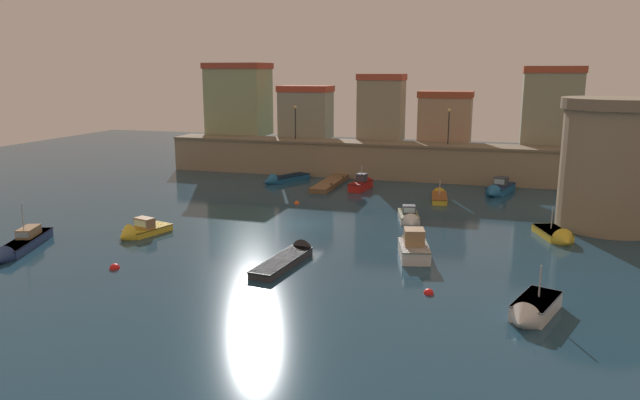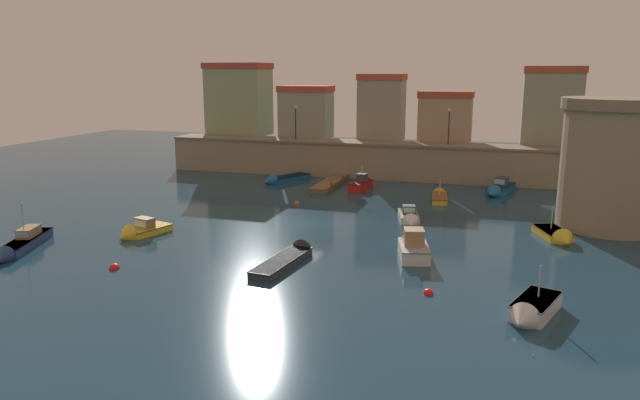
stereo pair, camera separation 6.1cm
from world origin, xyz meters
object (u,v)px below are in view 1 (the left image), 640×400
object	(u,v)px
fortress_tower	(613,163)
moored_boat_7	(409,218)
moored_boat_6	(413,246)
mooring_buoy_0	(297,204)
moored_boat_1	(557,236)
moored_boat_8	(532,310)
moored_boat_5	(439,196)
mooring_buoy_2	(429,294)
moored_boat_9	(139,231)
moored_boat_10	(281,179)
moored_boat_3	(20,245)
moored_boat_2	(498,189)
moored_boat_4	(363,184)
quay_lamp_1	(449,121)
mooring_buoy_1	(115,269)
moored_boat_0	(292,256)
quay_lamp_0	(295,117)

from	to	relation	value
fortress_tower	moored_boat_7	size ratio (longest dim) A/B	2.04
moored_boat_6	mooring_buoy_0	distance (m)	16.97
moored_boat_1	moored_boat_8	distance (m)	14.83
moored_boat_5	fortress_tower	bearing A→B (deg)	-123.38
moored_boat_6	mooring_buoy_2	world-z (taller)	moored_boat_6
moored_boat_9	moored_boat_10	bearing A→B (deg)	-169.56
moored_boat_1	moored_boat_3	world-z (taller)	moored_boat_3
moored_boat_2	moored_boat_10	xyz separation A→B (m)	(-21.99, -0.15, -0.18)
moored_boat_2	fortress_tower	bearing A→B (deg)	53.10
moored_boat_8	mooring_buoy_0	distance (m)	27.71
moored_boat_8	mooring_buoy_2	bearing A→B (deg)	-90.69
fortress_tower	moored_boat_2	world-z (taller)	fortress_tower
fortress_tower	mooring_buoy_2	distance (m)	21.37
fortress_tower	moored_boat_6	world-z (taller)	fortress_tower
moored_boat_4	moored_boat_9	distance (m)	24.27
quay_lamp_1	mooring_buoy_0	bearing A→B (deg)	-127.20
moored_boat_4	moored_boat_1	bearing A→B (deg)	-120.00
moored_boat_10	mooring_buoy_1	xyz separation A→B (m)	(0.43, -29.33, -0.28)
mooring_buoy_1	mooring_buoy_2	distance (m)	18.35
mooring_buoy_2	moored_boat_2	bearing A→B (deg)	83.40
moored_boat_3	mooring_buoy_2	bearing A→B (deg)	70.90
moored_boat_0	mooring_buoy_2	xyz separation A→B (m)	(8.82, -3.33, -0.24)
moored_boat_0	moored_boat_4	bearing A→B (deg)	8.39
moored_boat_0	mooring_buoy_1	size ratio (longest dim) A/B	11.99
moored_boat_0	mooring_buoy_1	world-z (taller)	moored_boat_0
quay_lamp_0	moored_boat_4	distance (m)	13.15
moored_boat_9	mooring_buoy_2	distance (m)	21.68
moored_boat_1	moored_boat_10	distance (m)	30.17
moored_boat_4	mooring_buoy_1	distance (m)	29.43
moored_boat_7	moored_boat_10	xyz separation A→B (m)	(-15.52, 13.27, -0.08)
moored_boat_10	moored_boat_0	bearing A→B (deg)	47.06
moored_boat_6	quay_lamp_0	bearing A→B (deg)	18.68
mooring_buoy_1	mooring_buoy_2	bearing A→B (deg)	4.08
quay_lamp_0	mooring_buoy_1	xyz separation A→B (m)	(0.81, -35.14, -6.36)
moored_boat_6	moored_boat_10	xyz separation A→B (m)	(-16.97, 21.52, -0.31)
moored_boat_4	mooring_buoy_2	world-z (taller)	moored_boat_4
moored_boat_2	moored_boat_7	distance (m)	14.90
fortress_tower	moored_boat_5	distance (m)	15.30
moored_boat_0	moored_boat_8	xyz separation A→B (m)	(13.87, -5.17, 0.18)
moored_boat_1	mooring_buoy_2	xyz separation A→B (m)	(-7.32, -12.81, -0.28)
moored_boat_8	mooring_buoy_1	xyz separation A→B (m)	(-23.35, 0.53, -0.43)
moored_boat_1	moored_boat_6	size ratio (longest dim) A/B	1.00
moored_boat_9	mooring_buoy_0	bearing A→B (deg)	167.23
moored_boat_0	moored_boat_5	xyz separation A→B (m)	(6.95, 20.79, 0.04)
mooring_buoy_0	moored_boat_6	bearing A→B (deg)	-45.22
moored_boat_6	moored_boat_5	bearing A→B (deg)	-13.37
moored_boat_3	moored_boat_6	bearing A→B (deg)	85.73
moored_boat_8	mooring_buoy_0	bearing A→B (deg)	-118.03
moored_boat_2	moored_boat_7	xyz separation A→B (m)	(-6.48, -13.42, -0.10)
fortress_tower	quay_lamp_0	bearing A→B (deg)	151.74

